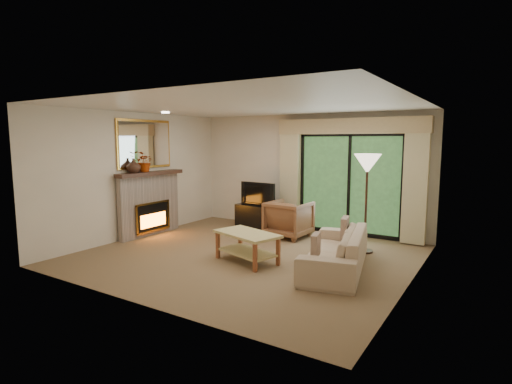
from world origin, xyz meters
The scene contains 22 objects.
floor centered at (0.00, 0.00, 0.00)m, with size 5.50×5.50×0.00m, color brown.
ceiling centered at (0.00, 0.00, 2.60)m, with size 5.50×5.50×0.00m, color silver.
wall_back centered at (0.00, 2.50, 1.30)m, with size 5.00×5.00×0.00m, color beige.
wall_front centered at (0.00, -2.50, 1.30)m, with size 5.00×5.00×0.00m, color beige.
wall_left centered at (-2.75, 0.00, 1.30)m, with size 5.00×5.00×0.00m, color beige.
wall_right centered at (2.75, 0.00, 1.30)m, with size 5.00×5.00×0.00m, color beige.
fireplace centered at (-2.63, 0.20, 0.69)m, with size 0.24×1.70×1.37m, color gray, non-canonical shape.
mirror centered at (-2.71, 0.20, 1.95)m, with size 0.07×1.45×1.02m, color gold, non-canonical shape.
sliding_door centered at (1.00, 2.45, 1.10)m, with size 2.26×0.10×2.16m, color black, non-canonical shape.
curtain_left centered at (-0.35, 2.34, 1.20)m, with size 0.45×0.18×2.35m, color #C3B689.
curtain_right centered at (2.35, 2.34, 1.20)m, with size 0.45×0.18×2.35m, color #C3B689.
cornice centered at (1.00, 2.36, 2.32)m, with size 3.20×0.24×0.32m, color tan.
media_console centered at (-0.92, 1.95, 0.28)m, with size 1.11×0.50×0.55m, color black.
tv centered at (-0.92, 1.95, 0.82)m, with size 0.92×0.12×0.53m, color black.
armchair centered at (0.00, 1.60, 0.39)m, with size 0.82×0.85×0.77m, color brown.
sofa centered at (1.61, 0.10, 0.31)m, with size 2.14×0.83×0.62m, color tan.
pillow_near centered at (1.54, -0.52, 0.52)m, with size 0.09×0.33×0.33m, color brown.
pillow_far centered at (1.54, 0.71, 0.53)m, with size 0.10×0.39×0.39m, color brown.
coffee_table centered at (0.21, -0.32, 0.25)m, with size 1.11×0.61×0.50m, color tan, non-canonical shape.
floor_lamp centered at (1.71, 1.32, 0.89)m, with size 0.48×0.48×1.79m, color beige, non-canonical shape.
vase centered at (-2.61, -0.22, 1.52)m, with size 0.28×0.28×0.30m, color #3A2218.
branches centered at (-2.61, 0.09, 1.58)m, with size 0.39×0.33×0.43m, color #963008.
Camera 1 is at (3.79, -5.76, 2.03)m, focal length 28.00 mm.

